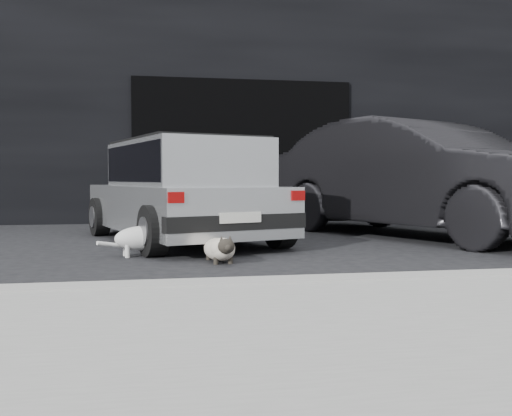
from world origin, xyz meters
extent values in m
plane|color=black|center=(0.00, 0.00, 0.00)|extent=(80.00, 80.00, 0.00)
cube|color=black|center=(1.00, 6.00, 2.50)|extent=(34.00, 4.00, 5.00)
cube|color=black|center=(1.00, 3.99, 1.30)|extent=(4.00, 0.10, 2.60)
cube|color=gray|center=(1.00, -2.60, 0.06)|extent=(18.00, 0.25, 0.12)
cube|color=gray|center=(1.00, -3.80, 0.06)|extent=(18.00, 2.20, 0.11)
cube|color=#B4B7B9|center=(-0.29, 0.95, 0.43)|extent=(2.51, 3.75, 0.55)
cube|color=#B4B7B9|center=(-0.24, 0.78, 0.98)|extent=(1.99, 2.60, 0.55)
cube|color=black|center=(-0.24, 0.78, 0.98)|extent=(1.97, 2.52, 0.44)
cube|color=black|center=(0.21, -0.63, 0.35)|extent=(1.53, 0.61, 0.16)
cube|color=black|center=(-0.80, 2.54, 0.35)|extent=(1.53, 0.61, 0.16)
cube|color=silver|center=(0.24, -0.70, 0.41)|extent=(0.44, 0.15, 0.11)
cube|color=#8C0707|center=(-0.41, -0.91, 0.62)|extent=(0.16, 0.07, 0.11)
cube|color=#8C0707|center=(0.88, -0.49, 0.62)|extent=(0.16, 0.07, 0.11)
cube|color=black|center=(-0.24, 0.78, 1.27)|extent=(1.92, 2.38, 0.03)
cylinder|color=black|center=(-0.63, -0.46, 0.27)|extent=(0.35, 0.56, 0.53)
cylinder|color=slate|center=(-0.73, -0.49, 0.27)|extent=(0.11, 0.28, 0.29)
cylinder|color=black|center=(0.80, 0.00, 0.27)|extent=(0.35, 0.56, 0.53)
cylinder|color=slate|center=(0.90, 0.03, 0.27)|extent=(0.11, 0.28, 0.29)
cylinder|color=black|center=(-1.37, 1.86, 0.27)|extent=(0.35, 0.56, 0.53)
cylinder|color=slate|center=(-1.47, 1.83, 0.27)|extent=(0.11, 0.28, 0.29)
cylinder|color=black|center=(0.06, 2.32, 0.27)|extent=(0.35, 0.56, 0.53)
cylinder|color=slate|center=(0.16, 2.35, 0.27)|extent=(0.11, 0.28, 0.29)
imported|color=black|center=(2.98, 0.92, 0.81)|extent=(3.54, 5.17, 1.61)
ellipsoid|color=beige|center=(-0.01, -0.94, 0.12)|extent=(0.34, 0.58, 0.21)
ellipsoid|color=beige|center=(0.01, -1.07, 0.14)|extent=(0.27, 0.27, 0.20)
ellipsoid|color=black|center=(0.02, -1.22, 0.18)|extent=(0.17, 0.16, 0.14)
sphere|color=black|center=(0.03, -1.28, 0.17)|extent=(0.06, 0.06, 0.06)
cone|color=black|center=(0.06, -1.19, 0.25)|extent=(0.06, 0.07, 0.07)
cone|color=black|center=(-0.02, -1.20, 0.25)|extent=(0.06, 0.07, 0.07)
cylinder|color=black|center=(0.08, -1.09, 0.03)|extent=(0.05, 0.05, 0.07)
cylinder|color=black|center=(-0.06, -1.11, 0.03)|extent=(0.05, 0.05, 0.07)
cylinder|color=black|center=(0.04, -0.76, 0.03)|extent=(0.05, 0.05, 0.07)
cylinder|color=black|center=(-0.10, -0.78, 0.03)|extent=(0.05, 0.05, 0.07)
cylinder|color=black|center=(-0.05, -0.64, 0.08)|extent=(0.17, 0.29, 0.09)
ellipsoid|color=silver|center=(-0.73, -0.39, 0.19)|extent=(0.63, 0.39, 0.25)
ellipsoid|color=silver|center=(-0.59, -0.36, 0.21)|extent=(0.29, 0.29, 0.21)
ellipsoid|color=silver|center=(-0.44, -0.33, 0.30)|extent=(0.17, 0.19, 0.15)
sphere|color=silver|center=(-0.38, -0.32, 0.29)|extent=(0.07, 0.07, 0.07)
cone|color=silver|center=(-0.47, -0.29, 0.37)|extent=(0.08, 0.06, 0.08)
cone|color=silver|center=(-0.45, -0.38, 0.37)|extent=(0.08, 0.06, 0.08)
cylinder|color=silver|center=(-0.58, -0.28, 0.07)|extent=(0.05, 0.05, 0.15)
cylinder|color=silver|center=(-0.55, -0.43, 0.07)|extent=(0.05, 0.05, 0.15)
cylinder|color=silver|center=(-0.92, -0.35, 0.07)|extent=(0.05, 0.05, 0.15)
cylinder|color=silver|center=(-0.89, -0.49, 0.07)|extent=(0.05, 0.05, 0.15)
cylinder|color=silver|center=(-1.05, -0.44, 0.13)|extent=(0.30, 0.20, 0.10)
ellipsoid|color=gray|center=(-0.83, -0.43, 0.21)|extent=(0.24, 0.19, 0.11)
camera|label=1|loc=(-0.62, -6.35, 0.80)|focal=40.00mm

